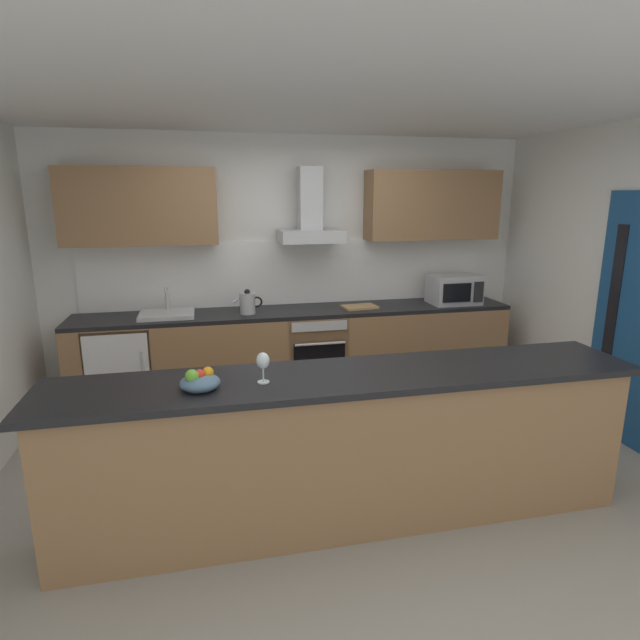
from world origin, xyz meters
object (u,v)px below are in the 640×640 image
object	(u,v)px
refrigerator	(123,368)
kettle	(248,303)
microwave	(454,289)
chopping_board	(360,307)
oven	(313,352)
range_hood	(310,219)
wine_glass	(263,362)
fruit_bowl	(200,381)
sink	(167,314)

from	to	relation	value
refrigerator	kettle	distance (m)	1.32
microwave	chopping_board	world-z (taller)	microwave
oven	range_hood	xyz separation A→B (m)	(0.00, 0.13, 1.33)
kettle	wine_glass	world-z (taller)	wine_glass
range_hood	fruit_bowl	world-z (taller)	range_hood
oven	kettle	size ratio (longest dim) A/B	2.77
microwave	fruit_bowl	distance (m)	3.37
oven	fruit_bowl	xyz separation A→B (m)	(-1.09, -2.17, 0.56)
sink	range_hood	world-z (taller)	range_hood
sink	range_hood	distance (m)	1.65
kettle	microwave	bearing A→B (deg)	0.15
sink	range_hood	size ratio (longest dim) A/B	0.69
chopping_board	fruit_bowl	bearing A→B (deg)	-126.19
refrigerator	range_hood	distance (m)	2.29
wine_glass	fruit_bowl	xyz separation A→B (m)	(-0.35, -0.02, -0.08)
refrigerator	chopping_board	bearing A→B (deg)	-0.52
oven	fruit_bowl	bearing A→B (deg)	-116.75
sink	kettle	xyz separation A→B (m)	(0.75, -0.04, 0.08)
sink	oven	bearing A→B (deg)	-0.45
kettle	range_hood	size ratio (longest dim) A/B	0.40
sink	fruit_bowl	bearing A→B (deg)	-81.80
microwave	chopping_board	xyz separation A→B (m)	(-1.03, 0.00, -0.14)
refrigerator	chopping_board	distance (m)	2.37
refrigerator	microwave	world-z (taller)	microwave
oven	kettle	xyz separation A→B (m)	(-0.65, -0.03, 0.55)
kettle	chopping_board	bearing A→B (deg)	0.51
oven	refrigerator	bearing A→B (deg)	-179.92
sink	kettle	bearing A→B (deg)	-3.39
refrigerator	microwave	size ratio (longest dim) A/B	1.70
microwave	fruit_bowl	size ratio (longest dim) A/B	2.27
range_hood	chopping_board	world-z (taller)	range_hood
refrigerator	fruit_bowl	bearing A→B (deg)	-70.91
kettle	range_hood	world-z (taller)	range_hood
microwave	fruit_bowl	xyz separation A→B (m)	(-2.60, -2.14, -0.03)
oven	refrigerator	xyz separation A→B (m)	(-1.84, -0.00, -0.03)
sink	fruit_bowl	world-z (taller)	sink
oven	microwave	bearing A→B (deg)	-1.06
refrigerator	sink	distance (m)	0.67
microwave	sink	world-z (taller)	microwave
fruit_bowl	chopping_board	world-z (taller)	fruit_bowl
refrigerator	fruit_bowl	distance (m)	2.37
oven	wine_glass	xyz separation A→B (m)	(-0.74, -2.15, 0.64)
microwave	kettle	xyz separation A→B (m)	(-2.16, -0.01, -0.04)
kettle	range_hood	xyz separation A→B (m)	(0.65, 0.16, 0.78)
refrigerator	chopping_board	world-z (taller)	chopping_board
chopping_board	wine_glass	bearing A→B (deg)	-119.85
refrigerator	kettle	bearing A→B (deg)	-1.49
oven	range_hood	distance (m)	1.33
wine_glass	fruit_bowl	distance (m)	0.36
kettle	range_hood	distance (m)	1.03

